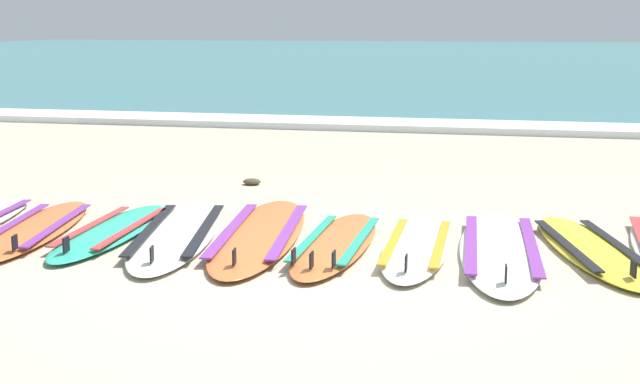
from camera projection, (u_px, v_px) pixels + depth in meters
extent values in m
plane|color=#B7AD93|center=(308.00, 261.00, 6.15)|extent=(80.00, 80.00, 0.00)
cube|color=teal|center=(477.00, 56.00, 41.93)|extent=(80.00, 60.00, 0.10)
cube|color=white|center=(418.00, 125.00, 13.74)|extent=(80.00, 1.15, 0.11)
ellipsoid|color=orange|center=(35.00, 229.00, 6.95)|extent=(0.89, 2.20, 0.07)
cube|color=purple|center=(12.00, 224.00, 6.95)|extent=(0.33, 1.49, 0.01)
cube|color=purple|center=(58.00, 224.00, 6.94)|extent=(0.33, 1.49, 0.01)
cube|color=black|center=(15.00, 242.00, 6.17)|extent=(0.03, 0.09, 0.11)
ellipsoid|color=#2DB793|center=(112.00, 231.00, 6.88)|extent=(0.55, 2.00, 0.07)
cube|color=#D13838|center=(91.00, 225.00, 6.90)|extent=(0.11, 1.39, 0.01)
cube|color=#D13838|center=(132.00, 227.00, 6.84)|extent=(0.11, 1.39, 0.01)
cube|color=black|center=(66.00, 245.00, 6.11)|extent=(0.01, 0.09, 0.11)
ellipsoid|color=silver|center=(178.00, 233.00, 6.81)|extent=(1.06, 2.51, 0.07)
cube|color=black|center=(151.00, 228.00, 6.81)|extent=(0.41, 1.69, 0.01)
cube|color=black|center=(205.00, 228.00, 6.80)|extent=(0.41, 1.69, 0.01)
cube|color=black|center=(152.00, 254.00, 5.86)|extent=(0.03, 0.09, 0.11)
ellipsoid|color=orange|center=(260.00, 234.00, 6.79)|extent=(0.91, 2.61, 0.07)
cube|color=purple|center=(232.00, 228.00, 6.80)|extent=(0.28, 1.79, 0.01)
cube|color=purple|center=(288.00, 230.00, 6.75)|extent=(0.28, 1.79, 0.01)
cube|color=black|center=(234.00, 257.00, 5.79)|extent=(0.02, 0.09, 0.11)
ellipsoid|color=orange|center=(336.00, 243.00, 6.50)|extent=(0.54, 2.07, 0.07)
cube|color=teal|center=(313.00, 237.00, 6.53)|extent=(0.09, 1.44, 0.01)
cube|color=teal|center=(360.00, 239.00, 6.45)|extent=(0.09, 1.44, 0.01)
cube|color=black|center=(312.00, 260.00, 5.72)|extent=(0.01, 0.09, 0.11)
cube|color=black|center=(294.00, 256.00, 5.80)|extent=(0.01, 0.09, 0.11)
cube|color=black|center=(334.00, 259.00, 5.74)|extent=(0.01, 0.09, 0.11)
ellipsoid|color=white|center=(417.00, 247.00, 6.40)|extent=(0.51, 1.98, 0.07)
cube|color=gold|center=(393.00, 240.00, 6.43)|extent=(0.08, 1.38, 0.01)
cube|color=gold|center=(440.00, 243.00, 6.36)|extent=(0.08, 1.38, 0.01)
cube|color=black|center=(406.00, 263.00, 5.64)|extent=(0.01, 0.09, 0.11)
ellipsoid|color=silver|center=(501.00, 249.00, 6.35)|extent=(0.70, 2.47, 0.07)
cube|color=purple|center=(471.00, 242.00, 6.38)|extent=(0.15, 1.72, 0.01)
cube|color=purple|center=(531.00, 245.00, 6.30)|extent=(0.15, 1.72, 0.01)
cube|color=black|center=(506.00, 274.00, 5.40)|extent=(0.02, 0.09, 0.11)
ellipsoid|color=yellow|center=(591.00, 249.00, 6.34)|extent=(1.00, 2.18, 0.07)
cube|color=black|center=(566.00, 244.00, 6.33)|extent=(0.41, 1.46, 0.01)
cube|color=black|center=(616.00, 243.00, 6.33)|extent=(0.41, 1.46, 0.01)
cube|color=black|center=(633.00, 269.00, 5.51)|extent=(0.03, 0.09, 0.11)
ellipsoid|color=#4C4228|center=(252.00, 182.00, 9.01)|extent=(0.19, 0.15, 0.07)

